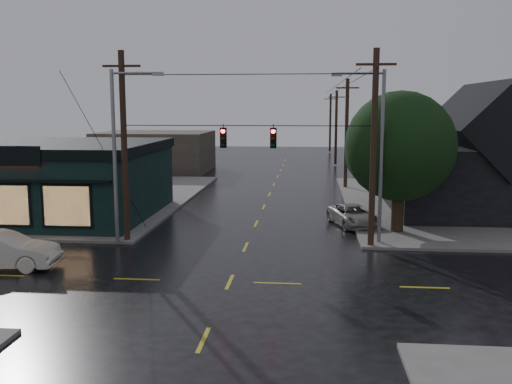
# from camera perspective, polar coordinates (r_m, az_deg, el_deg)

# --- Properties ---
(ground_plane) EXTENTS (160.00, 160.00, 0.00)m
(ground_plane) POSITION_cam_1_polar(r_m,az_deg,el_deg) (24.20, -2.65, -8.98)
(ground_plane) COLOR black
(sidewalk_nw) EXTENTS (28.00, 28.00, 0.15)m
(sidewalk_nw) POSITION_cam_1_polar(r_m,az_deg,el_deg) (49.27, -22.88, -0.51)
(sidewalk_nw) COLOR #615F5A
(sidewalk_nw) RESTS_ON ground
(pizza_shop) EXTENTS (16.30, 12.34, 4.90)m
(pizza_shop) POSITION_cam_1_polar(r_m,az_deg,el_deg) (40.44, -21.53, 1.27)
(pizza_shop) COLOR black
(pizza_shop) RESTS_ON ground
(ne_building) EXTENTS (12.60, 11.60, 8.75)m
(ne_building) POSITION_cam_1_polar(r_m,az_deg,el_deg) (41.63, 21.78, 4.10)
(ne_building) COLOR black
(ne_building) RESTS_ON ground
(corner_tree) EXTENTS (6.25, 6.25, 8.03)m
(corner_tree) POSITION_cam_1_polar(r_m,az_deg,el_deg) (33.31, 14.20, 4.43)
(corner_tree) COLOR black
(corner_tree) RESTS_ON ground
(utility_pole_nw) EXTENTS (2.00, 0.32, 10.15)m
(utility_pole_nw) POSITION_cam_1_polar(r_m,az_deg,el_deg) (31.77, -12.73, -4.90)
(utility_pole_nw) COLOR black
(utility_pole_nw) RESTS_ON ground
(utility_pole_ne) EXTENTS (2.00, 0.32, 10.15)m
(utility_pole_ne) POSITION_cam_1_polar(r_m,az_deg,el_deg) (30.41, 11.38, -5.47)
(utility_pole_ne) COLOR black
(utility_pole_ne) RESTS_ON ground
(utility_pole_far_a) EXTENTS (2.00, 0.32, 9.65)m
(utility_pole_far_a) POSITION_cam_1_polar(r_m,az_deg,el_deg) (51.46, 8.91, 0.35)
(utility_pole_far_a) COLOR black
(utility_pole_far_a) RESTS_ON ground
(utility_pole_far_b) EXTENTS (2.00, 0.32, 9.15)m
(utility_pole_far_b) POSITION_cam_1_polar(r_m,az_deg,el_deg) (71.29, 7.93, 2.66)
(utility_pole_far_b) COLOR black
(utility_pole_far_b) RESTS_ON ground
(utility_pole_far_c) EXTENTS (2.00, 0.32, 9.15)m
(utility_pole_far_c) POSITION_cam_1_polar(r_m,az_deg,el_deg) (91.19, 7.38, 3.96)
(utility_pole_far_c) COLOR black
(utility_pole_far_c) RESTS_ON ground
(span_signal_assembly) EXTENTS (13.00, 0.48, 1.23)m
(span_signal_assembly) POSITION_cam_1_polar(r_m,az_deg,el_deg) (29.55, -0.79, 5.49)
(span_signal_assembly) COLOR black
(span_signal_assembly) RESTS_ON ground
(streetlight_nw) EXTENTS (5.40, 0.30, 9.15)m
(streetlight_nw) POSITION_cam_1_polar(r_m,az_deg,el_deg) (31.22, -13.65, -5.18)
(streetlight_nw) COLOR gray
(streetlight_nw) RESTS_ON ground
(streetlight_ne) EXTENTS (5.40, 0.30, 9.15)m
(streetlight_ne) POSITION_cam_1_polar(r_m,az_deg,el_deg) (31.14, 12.16, -5.16)
(streetlight_ne) COLOR gray
(streetlight_ne) RESTS_ON ground
(bg_building_west) EXTENTS (12.00, 10.00, 4.40)m
(bg_building_west) POSITION_cam_1_polar(r_m,az_deg,el_deg) (65.36, -10.01, 4.01)
(bg_building_west) COLOR #39322A
(bg_building_west) RESTS_ON ground
(bg_building_east) EXTENTS (14.00, 12.00, 5.60)m
(bg_building_east) POSITION_cam_1_polar(r_m,az_deg,el_deg) (69.17, 16.00, 4.55)
(bg_building_east) COLOR #27262B
(bg_building_east) RESTS_ON ground
(sedan_cream) EXTENTS (5.22, 2.21, 1.68)m
(sedan_cream) POSITION_cam_1_polar(r_m,az_deg,el_deg) (28.31, -24.15, -5.37)
(sedan_cream) COLOR beige
(sedan_cream) RESTS_ON ground
(suv_silver) EXTENTS (3.38, 5.06, 1.29)m
(suv_silver) POSITION_cam_1_polar(r_m,az_deg,el_deg) (35.48, 9.70, -2.33)
(suv_silver) COLOR gray
(suv_silver) RESTS_ON ground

